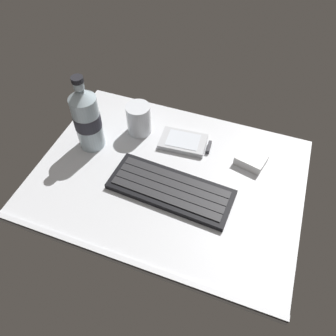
# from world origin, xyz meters

# --- Properties ---
(ground_plane) EXTENTS (0.64, 0.48, 0.03)m
(ground_plane) POSITION_xyz_m (0.00, -0.00, -0.01)
(ground_plane) COLOR silver
(keyboard) EXTENTS (0.30, 0.13, 0.02)m
(keyboard) POSITION_xyz_m (0.02, -0.04, 0.01)
(keyboard) COLOR black
(keyboard) RESTS_ON ground_plane
(handheld_device) EXTENTS (0.13, 0.09, 0.02)m
(handheld_device) POSITION_xyz_m (0.01, 0.12, 0.01)
(handheld_device) COLOR #B7BABF
(handheld_device) RESTS_ON ground_plane
(juice_cup) EXTENTS (0.06, 0.06, 0.09)m
(juice_cup) POSITION_xyz_m (-0.13, 0.12, 0.04)
(juice_cup) COLOR silver
(juice_cup) RESTS_ON ground_plane
(water_bottle) EXTENTS (0.07, 0.07, 0.21)m
(water_bottle) POSITION_xyz_m (-0.22, 0.03, 0.09)
(water_bottle) COLOR silver
(water_bottle) RESTS_ON ground_plane
(charger_block) EXTENTS (0.08, 0.07, 0.02)m
(charger_block) POSITION_xyz_m (0.18, 0.11, 0.01)
(charger_block) COLOR white
(charger_block) RESTS_ON ground_plane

